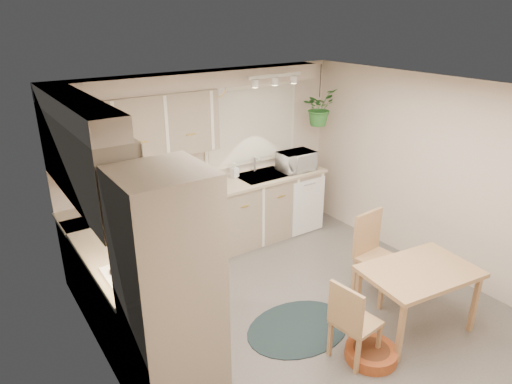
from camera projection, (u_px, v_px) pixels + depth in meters
floor at (305, 314)px, 4.97m from camera, size 4.20×4.20×0.00m
ceiling at (315, 93)px, 4.08m from camera, size 4.20×4.20×0.00m
wall_back at (208, 161)px, 6.14m from camera, size 4.00×0.04×2.40m
wall_left at (109, 276)px, 3.48m from camera, size 0.04×4.20×2.40m
wall_right at (434, 176)px, 5.57m from camera, size 0.04×4.20×2.40m
base_cab_left at (120, 292)px, 4.59m from camera, size 0.60×1.85×0.90m
base_cab_back at (207, 223)px, 6.08m from camera, size 3.60×0.60×0.90m
counter_left at (116, 251)px, 4.42m from camera, size 0.64×1.89×0.04m
counter_back at (206, 190)px, 5.90m from camera, size 3.64×0.64×0.04m
oven_stack at (171, 302)px, 3.42m from camera, size 0.65×0.65×2.10m
wall_oven_face at (208, 289)px, 3.59m from camera, size 0.02×0.56×0.58m
upper_cab_left at (85, 161)px, 4.11m from camera, size 0.35×2.00×0.75m
upper_cab_back at (136, 128)px, 5.25m from camera, size 2.00×0.35×0.75m
soffit_left at (75, 109)px, 3.92m from camera, size 0.30×2.00×0.20m
soffit_back at (195, 80)px, 5.51m from camera, size 3.60×0.30×0.20m
cooktop at (138, 274)px, 3.97m from camera, size 0.52×0.58×0.02m
range_hood at (131, 228)px, 3.79m from camera, size 0.40×0.60×0.14m
window_blinds at (252, 125)px, 6.33m from camera, size 1.40×0.02×1.00m
window_frame at (251, 125)px, 6.34m from camera, size 1.50×0.02×1.10m
sink at (263, 178)px, 6.38m from camera, size 0.70×0.48×0.10m
dishwasher_front at (308, 207)px, 6.64m from camera, size 0.58×0.02×0.83m
track_light_bar at (275, 76)px, 5.66m from camera, size 0.80×0.04×0.04m
wall_clock at (216, 86)px, 5.83m from camera, size 0.30×0.03×0.30m
dining_table at (416, 299)px, 4.64m from camera, size 1.19×0.87×0.70m
chair_left at (356, 320)px, 4.22m from camera, size 0.43×0.43×0.84m
chair_back at (380, 258)px, 5.14m from camera, size 0.49×0.49×0.98m
braided_rug at (298, 328)px, 4.75m from camera, size 1.17×0.89×0.01m
pet_bed at (371, 353)px, 4.33m from camera, size 0.63×0.63×0.11m
microwave at (296, 159)px, 6.50m from camera, size 0.51×0.29×0.34m
soap_bottle at (234, 174)px, 6.27m from camera, size 0.14×0.22×0.10m
hanging_plant at (319, 111)px, 6.46m from camera, size 0.60×0.63×0.40m
coffee_maker at (128, 192)px, 5.30m from camera, size 0.22×0.26×0.35m
toaster at (166, 190)px, 5.60m from camera, size 0.31×0.19×0.19m
knife_block at (200, 180)px, 5.87m from camera, size 0.11×0.11×0.22m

